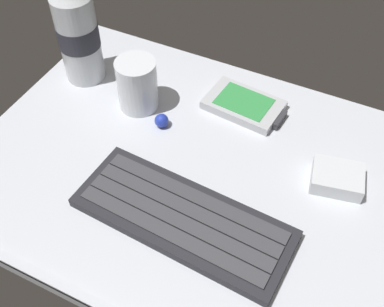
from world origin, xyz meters
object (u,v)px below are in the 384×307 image
handheld_device (244,105)px  trackball_mouse (162,121)px  keyboard (183,218)px  charger_block (337,178)px  water_bottle (77,31)px  juice_cup (137,86)px

handheld_device → trackball_mouse: size_ratio=6.06×
keyboard → charger_block: bearing=42.3°
keyboard → trackball_mouse: 17.97cm
keyboard → water_bottle: water_bottle is taller
handheld_device → trackball_mouse: bearing=-137.4°
water_bottle → charger_block: water_bottle is taller
juice_cup → water_bottle: size_ratio=0.41×
juice_cup → trackball_mouse: size_ratio=3.86×
charger_block → trackball_mouse: size_ratio=3.18×
keyboard → trackball_mouse: trackball_mouse is taller
handheld_device → water_bottle: water_bottle is taller
keyboard → trackball_mouse: bearing=127.3°
water_bottle → trackball_mouse: 19.88cm
water_bottle → trackball_mouse: water_bottle is taller
handheld_device → keyboard: bearing=-88.1°
trackball_mouse → juice_cup: bearing=154.7°
handheld_device → charger_block: (17.25, -8.59, 0.47)cm
keyboard → charger_block: size_ratio=4.24×
keyboard → charger_block: charger_block is taller
charger_block → juice_cup: bearing=176.6°
juice_cup → charger_block: 33.08cm
handheld_device → juice_cup: size_ratio=1.57×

